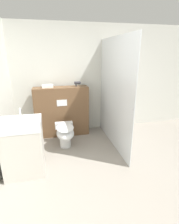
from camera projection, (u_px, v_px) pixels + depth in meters
name	position (u px, v px, depth m)	size (l,w,h in m)	color
ground_plane	(103.00, 193.00, 2.42)	(12.00, 12.00, 0.00)	gray
wall_back	(76.00, 80.00, 4.15)	(8.00, 0.06, 2.50)	silver
partition_panel	(62.00, 112.00, 4.04)	(1.22, 0.33, 1.14)	brown
shower_glass	(114.00, 94.00, 3.47)	(0.04, 1.80, 2.15)	silver
toilet	(65.00, 133.00, 3.52)	(0.37, 0.63, 0.48)	white
sink_vanity	(23.00, 148.00, 2.69)	(0.60, 0.44, 1.07)	beige
hair_drier	(78.00, 83.00, 3.91)	(0.16, 0.06, 0.11)	#2D2D33
folded_towel	(48.00, 86.00, 3.80)	(0.24, 0.17, 0.06)	white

